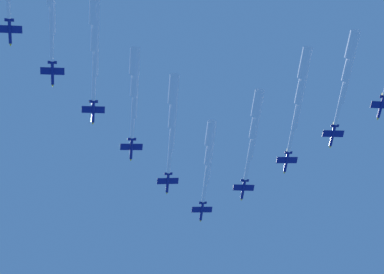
# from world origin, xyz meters

# --- Properties ---
(jet_lead) EXTENTS (44.76, 16.52, 4.02)m
(jet_lead) POSITION_xyz_m (-9.22, 4.94, 215.47)
(jet_lead) COLOR navy
(jet_port_inner) EXTENTS (49.25, 17.06, 4.09)m
(jet_port_inner) POSITION_xyz_m (10.65, -5.40, 212.97)
(jet_port_inner) COLOR navy
(jet_starboard_inner) EXTENTS (46.31, 17.46, 3.97)m
(jet_starboard_inner) POSITION_xyz_m (0.64, 23.51, 213.10)
(jet_starboard_inner) COLOR navy
(jet_port_mid) EXTENTS (44.21, 16.07, 4.05)m
(jet_port_mid) POSITION_xyz_m (24.25, -16.72, 213.05)
(jet_port_mid) COLOR navy
(jet_starboard_mid) EXTENTS (50.11, 17.98, 4.09)m
(jet_starboard_mid) POSITION_xyz_m (11.98, 41.77, 213.91)
(jet_starboard_mid) COLOR navy
(jet_port_outer) EXTENTS (47.96, 17.36, 4.05)m
(jet_port_outer) POSITION_xyz_m (43.63, -26.56, 214.05)
(jet_port_outer) COLOR navy
(jet_starboard_outer) EXTENTS (44.72, 16.32, 4.03)m
(jet_starboard_outer) POSITION_xyz_m (17.30, 58.64, 212.81)
(jet_starboard_outer) COLOR navy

